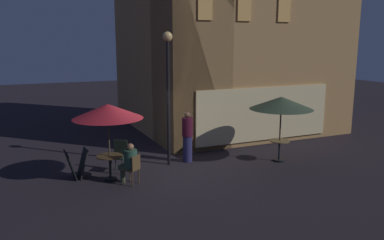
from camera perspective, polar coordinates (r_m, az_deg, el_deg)
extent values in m
plane|color=black|center=(12.60, -5.30, -7.44)|extent=(60.00, 60.00, 0.00)
cube|color=#B3844E|center=(16.76, 9.59, 9.67)|extent=(8.52, 2.39, 7.22)
cube|color=#B3844E|center=(18.08, -4.10, 9.90)|extent=(2.39, 8.41, 7.22)
cube|color=#F5B65C|center=(14.22, 1.90, 16.17)|extent=(0.55, 0.06, 0.95)
cube|color=#F5B65C|center=(14.97, 7.56, 15.84)|extent=(0.55, 0.06, 0.95)
cube|color=#F5B65C|center=(15.96, 13.20, 15.36)|extent=(0.55, 0.06, 0.95)
cube|color=beige|center=(15.74, 10.49, 0.90)|extent=(5.97, 0.08, 2.10)
cylinder|color=black|center=(12.80, -3.46, 2.33)|extent=(0.10, 0.10, 4.10)
sphere|color=#F9CC74|center=(12.65, -3.58, 11.97)|extent=(0.32, 0.32, 0.32)
cube|color=black|center=(12.34, -15.56, -6.03)|extent=(0.31, 0.57, 0.87)
cube|color=black|center=(12.28, -17.21, -6.22)|extent=(0.31, 0.57, 0.87)
cylinder|color=black|center=(12.07, -11.71, -8.41)|extent=(0.40, 0.40, 0.03)
cylinder|color=black|center=(11.96, -11.77, -6.86)|extent=(0.06, 0.06, 0.72)
cylinder|color=#49361D|center=(11.86, -11.85, -5.14)|extent=(0.77, 0.77, 0.03)
cylinder|color=black|center=(13.93, 12.45, -5.77)|extent=(0.40, 0.40, 0.03)
cylinder|color=black|center=(13.84, 12.51, -4.43)|extent=(0.06, 0.06, 0.71)
cylinder|color=olive|center=(13.74, 12.57, -2.95)|extent=(0.69, 0.69, 0.03)
cylinder|color=black|center=(12.07, -11.71, -8.34)|extent=(0.36, 0.36, 0.06)
cylinder|color=#46392A|center=(11.75, -11.92, -3.34)|extent=(0.05, 0.05, 2.24)
cone|color=#A51D27|center=(11.55, -12.11, 1.26)|extent=(2.04, 2.04, 0.42)
cylinder|color=black|center=(13.93, 12.45, -5.71)|extent=(0.36, 0.36, 0.06)
cylinder|color=#483428|center=(13.66, 12.64, -1.44)|extent=(0.05, 0.05, 2.19)
cone|color=#364834|center=(13.49, 12.81, 2.43)|extent=(2.13, 2.13, 0.42)
cylinder|color=black|center=(12.41, -10.07, -6.72)|extent=(0.03, 0.03, 0.48)
cylinder|color=black|center=(12.53, -11.58, -6.60)|extent=(0.03, 0.03, 0.48)
cylinder|color=black|center=(12.72, -9.52, -6.25)|extent=(0.03, 0.03, 0.48)
cylinder|color=black|center=(12.84, -10.99, -6.14)|extent=(0.03, 0.03, 0.48)
cube|color=black|center=(12.55, -10.58, -5.31)|extent=(0.61, 0.61, 0.04)
cube|color=black|center=(12.65, -10.30, -3.93)|extent=(0.38, 0.28, 0.49)
cylinder|color=brown|center=(11.54, -9.88, -8.20)|extent=(0.03, 0.03, 0.44)
cylinder|color=brown|center=(11.78, -8.97, -7.77)|extent=(0.03, 0.03, 0.44)
cylinder|color=brown|center=(11.37, -8.60, -8.47)|extent=(0.03, 0.03, 0.44)
cylinder|color=brown|center=(11.61, -7.70, -8.02)|extent=(0.03, 0.03, 0.44)
cube|color=brown|center=(11.50, -8.82, -7.00)|extent=(0.55, 0.55, 0.04)
cube|color=brown|center=(11.34, -8.13, -6.11)|extent=(0.33, 0.28, 0.40)
cube|color=#374D36|center=(11.57, -9.40, -6.72)|extent=(0.52, 0.52, 0.14)
cylinder|color=#374D36|center=(11.73, -10.00, -7.74)|extent=(0.14, 0.14, 0.49)
cylinder|color=#2B503C|center=(11.41, -8.87, -5.57)|extent=(0.38, 0.38, 0.53)
sphere|color=#986847|center=(11.31, -8.92, -3.86)|extent=(0.20, 0.20, 0.20)
cylinder|color=navy|center=(13.43, -0.65, -4.20)|extent=(0.31, 0.31, 0.90)
cylinder|color=#461125|center=(13.25, -0.66, -1.01)|extent=(0.37, 0.37, 0.63)
sphere|color=brown|center=(13.17, -0.66, 0.72)|extent=(0.21, 0.21, 0.21)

